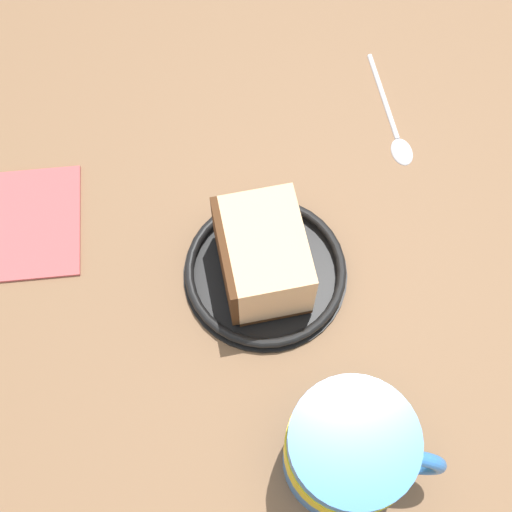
% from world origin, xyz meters
% --- Properties ---
extents(ground_plane, '(1.27, 1.27, 0.03)m').
position_xyz_m(ground_plane, '(0.00, 0.00, -0.01)').
color(ground_plane, brown).
extents(small_plate, '(0.14, 0.14, 0.01)m').
position_xyz_m(small_plate, '(-0.06, 0.01, 0.01)').
color(small_plate, black).
rests_on(small_plate, ground_plane).
extents(cake_slice, '(0.10, 0.08, 0.07)m').
position_xyz_m(cake_slice, '(-0.06, 0.01, 0.04)').
color(cake_slice, '#472814').
rests_on(cake_slice, small_plate).
extents(tea_mug, '(0.09, 0.11, 0.09)m').
position_xyz_m(tea_mug, '(0.11, 0.01, 0.05)').
color(tea_mug, '#3372BF').
rests_on(tea_mug, ground_plane).
extents(teaspoon, '(0.13, 0.03, 0.01)m').
position_xyz_m(teaspoon, '(-0.15, 0.18, 0.00)').
color(teaspoon, silver).
rests_on(teaspoon, ground_plane).
extents(folded_napkin, '(0.13, 0.13, 0.01)m').
position_xyz_m(folded_napkin, '(-0.18, -0.18, 0.00)').
color(folded_napkin, '#B24C4C').
rests_on(folded_napkin, ground_plane).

